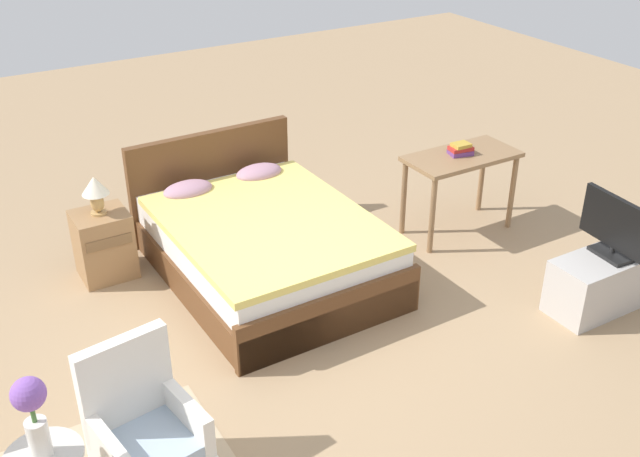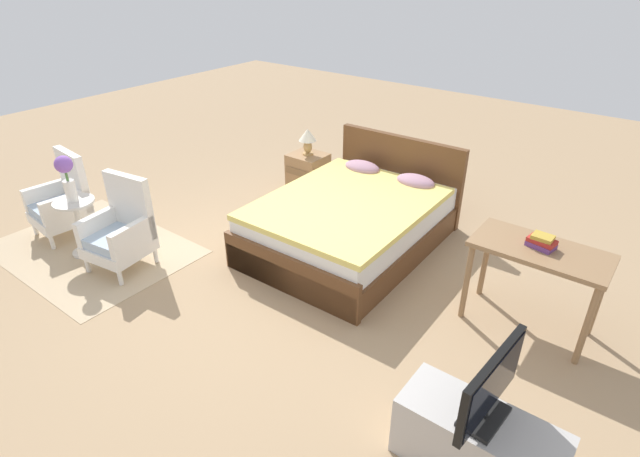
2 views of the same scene
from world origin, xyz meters
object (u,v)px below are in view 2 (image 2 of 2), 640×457
object	(u,v)px
tv_stand	(477,444)
book_stack	(542,242)
armchair_by_window_right	(121,232)
flower_vase	(66,174)
vanity_desk	(538,261)
tv_flatscreen	(491,388)
table_lamp	(308,138)
nightstand	(308,176)
bed	(353,220)
armchair_by_window_left	(63,202)
side_table	(79,221)

from	to	relation	value
tv_stand	book_stack	bearing A→B (deg)	97.35
armchair_by_window_right	flower_vase	size ratio (longest dim) A/B	1.93
armchair_by_window_right	book_stack	xyz separation A→B (m)	(3.51, 1.51, 0.43)
vanity_desk	book_stack	xyz separation A→B (m)	(-0.01, 0.01, 0.17)
tv_flatscreen	vanity_desk	bearing A→B (deg)	97.05
table_lamp	nightstand	bearing A→B (deg)	-90.00
bed	flower_vase	xyz separation A→B (m)	(-2.15, -1.86, 0.61)
armchair_by_window_left	table_lamp	bearing A→B (deg)	56.89
armchair_by_window_left	vanity_desk	world-z (taller)	armchair_by_window_left
flower_vase	tv_flatscreen	xyz separation A→B (m)	(4.26, 0.06, -0.21)
bed	table_lamp	world-z (taller)	bed
side_table	tv_flatscreen	bearing A→B (deg)	0.80
table_lamp	book_stack	bearing A→B (deg)	-16.04
tv_stand	vanity_desk	size ratio (longest dim) A/B	0.92
nightstand	armchair_by_window_left	bearing A→B (deg)	-123.12
tv_flatscreen	vanity_desk	world-z (taller)	tv_flatscreen
armchair_by_window_left	table_lamp	xyz separation A→B (m)	(1.56, 2.39, 0.41)
armchair_by_window_right	book_stack	bearing A→B (deg)	23.32
book_stack	bed	bearing A→B (deg)	173.66
armchair_by_window_right	tv_flatscreen	world-z (taller)	tv_flatscreen
tv_flatscreen	book_stack	world-z (taller)	tv_flatscreen
tv_stand	tv_flatscreen	bearing A→B (deg)	-4.68
table_lamp	side_table	bearing A→B (deg)	-111.79
armchair_by_window_right	book_stack	size ratio (longest dim) A/B	4.03
vanity_desk	table_lamp	bearing A→B (deg)	163.79
flower_vase	vanity_desk	bearing A→B (deg)	21.85
tv_flatscreen	book_stack	xyz separation A→B (m)	(-0.21, 1.59, 0.12)
nightstand	table_lamp	xyz separation A→B (m)	(0.00, 0.00, 0.51)
side_table	flower_vase	bearing A→B (deg)	-26.57
nightstand	bed	bearing A→B (deg)	-30.13
armchair_by_window_left	side_table	distance (m)	0.57
table_lamp	tv_flatscreen	xyz separation A→B (m)	(3.25, -2.46, -0.10)
table_lamp	vanity_desk	world-z (taller)	table_lamp
armchair_by_window_left	flower_vase	world-z (taller)	flower_vase
side_table	armchair_by_window_right	bearing A→B (deg)	13.60
armchair_by_window_left	tv_stand	distance (m)	4.81
armchair_by_window_right	table_lamp	bearing A→B (deg)	79.08
armchair_by_window_left	book_stack	bearing A→B (deg)	18.18
flower_vase	book_stack	size ratio (longest dim) A/B	2.09
nightstand	table_lamp	size ratio (longest dim) A/B	1.76
flower_vase	table_lamp	xyz separation A→B (m)	(1.01, 2.52, -0.11)
armchair_by_window_left	tv_flatscreen	size ratio (longest dim) A/B	1.34
vanity_desk	book_stack	distance (m)	0.17
armchair_by_window_left	armchair_by_window_right	distance (m)	1.10
vanity_desk	book_stack	size ratio (longest dim) A/B	4.56
armchair_by_window_right	flower_vase	bearing A→B (deg)	-166.40
nightstand	book_stack	distance (m)	3.21
book_stack	side_table	bearing A→B (deg)	-157.92
armchair_by_window_left	armchair_by_window_right	bearing A→B (deg)	-0.02
armchair_by_window_right	flower_vase	distance (m)	0.77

